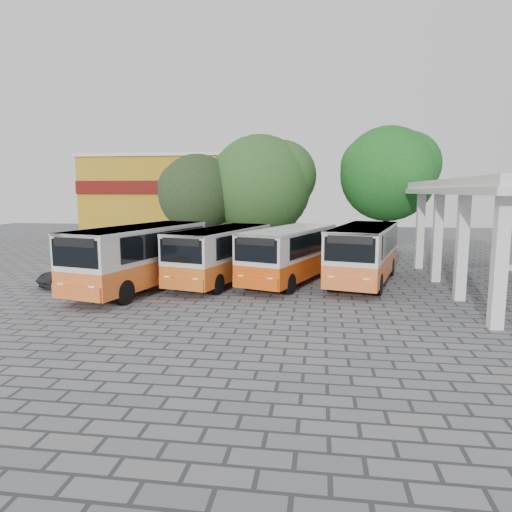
# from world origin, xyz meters

# --- Properties ---
(ground) EXTENTS (90.00, 90.00, 0.00)m
(ground) POSITION_xyz_m (0.00, 0.00, 0.00)
(ground) COLOR slate
(ground) RESTS_ON ground
(terminal_shelter) EXTENTS (6.80, 15.80, 5.40)m
(terminal_shelter) POSITION_xyz_m (10.50, 4.00, 4.91)
(terminal_shelter) COLOR silver
(terminal_shelter) RESTS_ON ground
(shophouse_block) EXTENTS (20.40, 10.40, 8.30)m
(shophouse_block) POSITION_xyz_m (-11.00, 25.99, 4.16)
(shophouse_block) COLOR #A87C13
(shophouse_block) RESTS_ON ground
(bus_far_left) EXTENTS (4.62, 9.16, 3.14)m
(bus_far_left) POSITION_xyz_m (-7.13, 1.93, 1.81)
(bus_far_left) COLOR orange
(bus_far_left) RESTS_ON ground
(bus_centre_left) EXTENTS (4.38, 8.50, 2.90)m
(bus_centre_left) POSITION_xyz_m (-3.54, 4.19, 1.68)
(bus_centre_left) COLOR orange
(bus_centre_left) RESTS_ON ground
(bus_centre_right) EXTENTS (4.95, 8.58, 2.90)m
(bus_centre_right) POSITION_xyz_m (0.07, 4.74, 1.68)
(bus_centre_right) COLOR #DE4B08
(bus_centre_right) RESTS_ON ground
(bus_far_right) EXTENTS (4.54, 8.89, 3.04)m
(bus_far_right) POSITION_xyz_m (3.95, 5.16, 1.76)
(bus_far_right) COLOR orange
(bus_far_right) RESTS_ON ground
(tree_left) EXTENTS (6.02, 5.73, 7.53)m
(tree_left) POSITION_xyz_m (-7.20, 13.40, 4.86)
(tree_left) COLOR #472D12
(tree_left) RESTS_ON ground
(tree_middle) EXTENTS (7.90, 7.53, 8.97)m
(tree_middle) POSITION_xyz_m (-2.76, 14.66, 5.46)
(tree_middle) COLOR #392412
(tree_middle) RESTS_ON ground
(tree_right) EXTENTS (7.20, 6.86, 9.51)m
(tree_right) POSITION_xyz_m (6.51, 15.43, 6.31)
(tree_right) COLOR #3D260F
(tree_right) RESTS_ON ground
(parked_car) EXTENTS (3.34, 4.35, 1.10)m
(parked_car) POSITION_xyz_m (-11.02, 2.67, 0.55)
(parked_car) COLOR black
(parked_car) RESTS_ON ground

